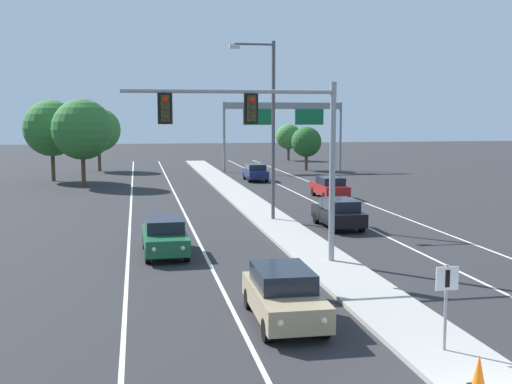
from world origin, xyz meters
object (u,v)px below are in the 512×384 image
object	(u,v)px
highway_sign_gantry	(283,114)
tree_far_right_c	(306,142)
tree_far_left_b	(82,129)
tree_far_right_b	(288,137)
overhead_signal_mast	(267,133)
car_receding_red	(330,187)
street_lamp_median	(269,120)
car_oncoming_tan	(284,294)
median_sign_post	(446,295)
tree_far_left_c	(99,130)
car_receding_navy	(255,172)
car_oncoming_green	(165,236)
tree_far_left_a	(52,128)
car_receding_black	(338,213)
traffic_cone_median_nose	(479,371)

from	to	relation	value
highway_sign_gantry	tree_far_right_c	size ratio (longest dim) A/B	2.75
tree_far_left_b	tree_far_right_b	size ratio (longest dim) A/B	1.51
overhead_signal_mast	car_receding_red	size ratio (longest dim) A/B	1.88
street_lamp_median	car_oncoming_tan	distance (m)	18.57
median_sign_post	tree_far_left_c	xyz separation A→B (m)	(-11.57, 57.37, 2.91)
overhead_signal_mast	tree_far_right_c	xyz separation A→B (m)	(13.42, 43.73, -2.21)
overhead_signal_mast	median_sign_post	size ratio (longest dim) A/B	3.82
car_receding_navy	car_oncoming_green	bearing A→B (deg)	-107.67
car_receding_red	tree_far_left_c	world-z (taller)	tree_far_left_c
overhead_signal_mast	tree_far_left_a	bearing A→B (deg)	109.04
highway_sign_gantry	tree_far_left_a	size ratio (longest dim) A/B	1.78
car_oncoming_tan	tree_far_right_b	bearing A→B (deg)	76.37
tree_far_right_b	tree_far_right_c	xyz separation A→B (m)	(-1.78, -15.82, -0.07)
overhead_signal_mast	car_oncoming_tan	size ratio (longest dim) A/B	1.87
car_oncoming_green	car_receding_black	distance (m)	10.73
car_oncoming_tan	median_sign_post	bearing A→B (deg)	-44.82
car_receding_navy	traffic_cone_median_nose	world-z (taller)	car_receding_navy
median_sign_post	tree_far_left_c	bearing A→B (deg)	101.41
car_receding_navy	highway_sign_gantry	size ratio (longest dim) A/B	0.34
overhead_signal_mast	car_oncoming_tan	distance (m)	8.22
tree_far_right_c	traffic_cone_median_nose	bearing A→B (deg)	-101.35
car_oncoming_green	tree_far_left_b	size ratio (longest dim) A/B	0.60
median_sign_post	tree_far_left_a	xyz separation A→B (m)	(-15.17, 46.90, 3.30)
car_receding_black	car_receding_navy	bearing A→B (deg)	89.57
car_receding_red	highway_sign_gantry	size ratio (longest dim) A/B	0.34
car_receding_red	highway_sign_gantry	world-z (taller)	highway_sign_gantry
tree_far_left_b	overhead_signal_mast	bearing A→B (deg)	-73.11
overhead_signal_mast	tree_far_right_c	bearing A→B (deg)	72.94
traffic_cone_median_nose	tree_far_left_c	xyz separation A→B (m)	(-11.25, 59.56, 3.99)
car_receding_navy	tree_far_left_b	world-z (taller)	tree_far_left_b
tree_far_left_c	tree_far_right_b	size ratio (longest dim) A/B	1.39
highway_sign_gantry	tree_far_right_c	world-z (taller)	highway_sign_gantry
median_sign_post	tree_far_left_c	world-z (taller)	tree_far_left_c
car_receding_black	traffic_cone_median_nose	bearing A→B (deg)	-99.54
median_sign_post	tree_far_left_a	bearing A→B (deg)	107.92
tree_far_left_b	median_sign_post	bearing A→B (deg)	-73.86
highway_sign_gantry	tree_far_right_b	xyz separation A→B (m)	(4.50, 16.27, -2.94)
car_receding_black	highway_sign_gantry	xyz separation A→B (m)	(5.11, 35.24, 5.34)
car_receding_navy	highway_sign_gantry	xyz separation A→B (m)	(4.92, 9.78, 5.34)
car_oncoming_green	car_receding_black	xyz separation A→B (m)	(9.51, 4.99, 0.00)
median_sign_post	tree_far_left_b	distance (m)	43.42
overhead_signal_mast	car_oncoming_green	size ratio (longest dim) A/B	1.87
overhead_signal_mast	car_receding_black	distance (m)	10.79
car_oncoming_green	highway_sign_gantry	size ratio (longest dim) A/B	0.34
overhead_signal_mast	car_oncoming_green	xyz separation A→B (m)	(-3.92, 3.05, -4.54)
car_oncoming_green	tree_far_right_c	xyz separation A→B (m)	(17.34, 40.68, 2.33)
car_receding_black	traffic_cone_median_nose	world-z (taller)	car_receding_black
car_receding_navy	car_receding_black	bearing A→B (deg)	-90.43
tree_far_left_c	tree_far_left_a	bearing A→B (deg)	-108.97
car_receding_black	tree_far_right_b	world-z (taller)	tree_far_right_b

